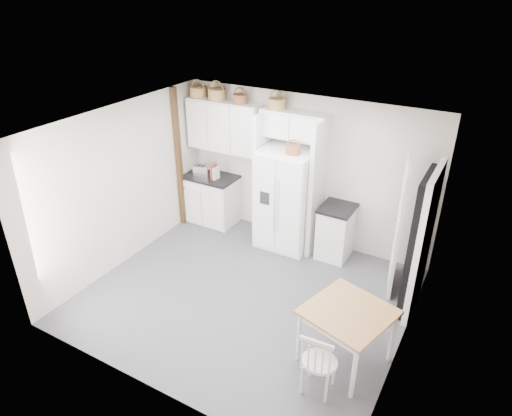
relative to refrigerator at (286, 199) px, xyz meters
The scene contains 27 objects.
floor 1.84m from the refrigerator, 84.69° to the right, with size 4.50×4.50×0.00m, color #45434F.
ceiling 2.36m from the refrigerator, 84.69° to the right, with size 4.50×4.50×0.00m, color white.
wall_back 0.59m from the refrigerator, 68.81° to the left, with size 4.50×4.50×0.00m, color silver.
wall_left 2.68m from the refrigerator, 142.47° to the right, with size 4.00×4.00×0.00m, color silver.
wall_right 2.92m from the refrigerator, 33.91° to the right, with size 4.00×4.00×0.00m, color silver.
refrigerator is the anchor object (origin of this frame).
base_cab_left 1.68m from the refrigerator, behind, with size 0.97×0.61×0.90m, color silver.
base_cab_right 1.00m from the refrigerator, ahead, with size 0.50×0.60×0.88m, color silver.
dining_table 2.84m from the refrigerator, 48.58° to the right, with size 0.92×0.92×0.77m, color brown.
windsor_chair 3.23m from the refrigerator, 56.97° to the right, with size 0.41×0.38×0.85m, color silver.
counter_left 1.63m from the refrigerator, behind, with size 1.01×0.65×0.04m, color black.
counter_right 0.89m from the refrigerator, ahead, with size 0.54×0.64×0.04m, color black.
toaster 1.77m from the refrigerator, behind, with size 0.29×0.16×0.20m, color silver.
cookbook_red 1.49m from the refrigerator, behind, with size 0.04×0.17×0.26m, color maroon.
cookbook_cream 1.44m from the refrigerator, behind, with size 0.03×0.16×0.23m, color beige.
basket_upper_a 2.45m from the refrigerator, behind, with size 0.30×0.30×0.17m, color brown.
basket_upper_b 2.17m from the refrigerator, behind, with size 0.32×0.32×0.19m, color brown.
basket_upper_c 1.86m from the refrigerator, 168.01° to the left, with size 0.26×0.26×0.15m, color brown.
basket_bridge_a 1.60m from the refrigerator, 146.58° to the left, with size 0.29×0.29×0.17m, color brown.
basket_fridge_b 0.96m from the refrigerator, 36.38° to the right, with size 0.24×0.24×0.13m, color brown.
upper_cabinet 1.71m from the refrigerator, behind, with size 1.40×0.34×0.90m, color silver.
bridge_cabinet 1.26m from the refrigerator, 90.00° to the left, with size 1.12×0.34×0.45m, color silver.
fridge_panel_left 0.58m from the refrigerator, behind, with size 0.08×0.60×2.30m, color silver.
fridge_panel_right 0.58m from the refrigerator, ahead, with size 0.08×0.60×2.30m, color silver.
trim_post 2.11m from the refrigerator, behind, with size 0.09×0.09×2.60m, color #321F0C.
doorway_void 2.39m from the refrigerator, 14.86° to the right, with size 0.18×0.85×2.05m, color black.
door_slab 1.98m from the refrigerator, ahead, with size 0.80×0.04×2.05m, color white.
Camera 1 is at (2.82, -4.68, 4.32)m, focal length 32.00 mm.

